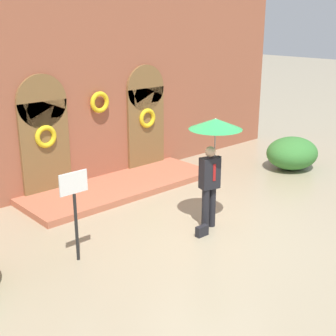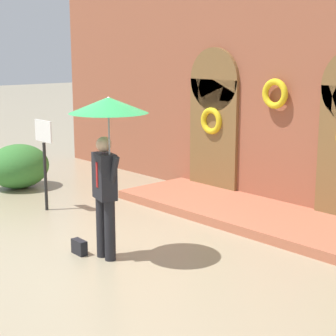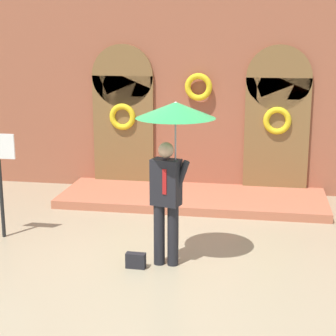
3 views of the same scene
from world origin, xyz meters
name	(u,v)px [view 2 (image 2 of 3)]	position (x,y,z in m)	size (l,w,h in m)	color
ground_plane	(110,257)	(0.00, 0.00, 0.00)	(80.00, 80.00, 0.00)	tan
building_facade	(286,67)	(0.00, 4.15, 2.68)	(14.00, 2.30, 5.60)	#9E563D
person_with_umbrella	(108,129)	(0.11, -0.07, 1.91)	(1.10, 1.10, 2.36)	black
handbag	(79,247)	(-0.39, -0.27, 0.11)	(0.28, 0.12, 0.22)	black
sign_post	(44,150)	(-2.81, 0.60, 1.16)	(0.56, 0.06, 1.72)	black
shrub_left	(18,166)	(-4.79, 1.07, 0.49)	(1.19, 1.37, 0.97)	#387A33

